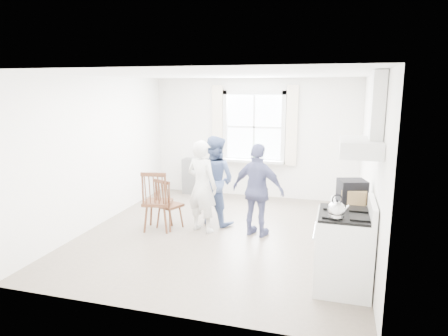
# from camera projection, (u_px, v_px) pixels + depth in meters

# --- Properties ---
(room_shell) EXTENTS (4.62, 5.12, 2.64)m
(room_shell) POSITION_uv_depth(u_px,v_px,m) (222.00, 157.00, 6.42)
(room_shell) COLOR #7C6E5F
(room_shell) RESTS_ON ground
(window_assembly) EXTENTS (1.88, 0.24, 1.70)m
(window_assembly) POSITION_uv_depth(u_px,v_px,m) (254.00, 131.00, 8.69)
(window_assembly) COLOR white
(window_assembly) RESTS_ON room_shell
(range_hood) EXTENTS (0.45, 0.76, 0.94)m
(range_hood) POSITION_uv_depth(u_px,v_px,m) (366.00, 133.00, 4.47)
(range_hood) COLOR silver
(range_hood) RESTS_ON room_shell
(shelf_unit) EXTENTS (0.40, 0.30, 0.80)m
(shelf_unit) POSITION_uv_depth(u_px,v_px,m) (192.00, 176.00, 9.17)
(shelf_unit) COLOR slate
(shelf_unit) RESTS_ON ground
(gas_stove) EXTENTS (0.68, 0.76, 1.12)m
(gas_stove) POSITION_uv_depth(u_px,v_px,m) (344.00, 250.00, 4.79)
(gas_stove) COLOR white
(gas_stove) RESTS_ON ground
(kettle) EXTENTS (0.20, 0.20, 0.28)m
(kettle) POSITION_uv_depth(u_px,v_px,m) (337.00, 210.00, 4.50)
(kettle) COLOR silver
(kettle) RESTS_ON gas_stove
(low_cabinet) EXTENTS (0.50, 0.55, 0.90)m
(low_cabinet) POSITION_uv_depth(u_px,v_px,m) (348.00, 233.00, 5.44)
(low_cabinet) COLOR silver
(low_cabinet) RESTS_ON ground
(stereo_stack) EXTENTS (0.42, 0.39, 0.31)m
(stereo_stack) POSITION_uv_depth(u_px,v_px,m) (352.00, 191.00, 5.29)
(stereo_stack) COLOR black
(stereo_stack) RESTS_ON low_cabinet
(cardboard_box) EXTENTS (0.34, 0.28, 0.19)m
(cardboard_box) POSITION_uv_depth(u_px,v_px,m) (355.00, 197.00, 5.21)
(cardboard_box) COLOR olive
(cardboard_box) RESTS_ON low_cabinet
(windsor_chair_a) EXTENTS (0.51, 0.50, 1.05)m
(windsor_chair_a) POSITION_uv_depth(u_px,v_px,m) (155.00, 195.00, 6.65)
(windsor_chair_a) COLOR #472617
(windsor_chair_a) RESTS_ON ground
(windsor_chair_b) EXTENTS (0.48, 0.48, 0.89)m
(windsor_chair_b) POSITION_uv_depth(u_px,v_px,m) (165.00, 199.00, 6.79)
(windsor_chair_b) COLOR #472617
(windsor_chair_b) RESTS_ON ground
(person_left) EXTENTS (0.72, 0.72, 1.56)m
(person_left) POSITION_uv_depth(u_px,v_px,m) (202.00, 186.00, 6.66)
(person_left) COLOR silver
(person_left) RESTS_ON ground
(person_mid) EXTENTS (0.97, 0.97, 1.58)m
(person_mid) POSITION_uv_depth(u_px,v_px,m) (215.00, 180.00, 7.06)
(person_mid) COLOR #4C5F8D
(person_mid) RESTS_ON ground
(person_right) EXTENTS (1.09, 1.09, 1.53)m
(person_right) POSITION_uv_depth(u_px,v_px,m) (258.00, 190.00, 6.46)
(person_right) COLOR navy
(person_right) RESTS_ON ground
(potted_plant) EXTENTS (0.19, 0.19, 0.34)m
(potted_plant) POSITION_uv_depth(u_px,v_px,m) (257.00, 152.00, 8.67)
(potted_plant) COLOR #32703A
(potted_plant) RESTS_ON window_assembly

